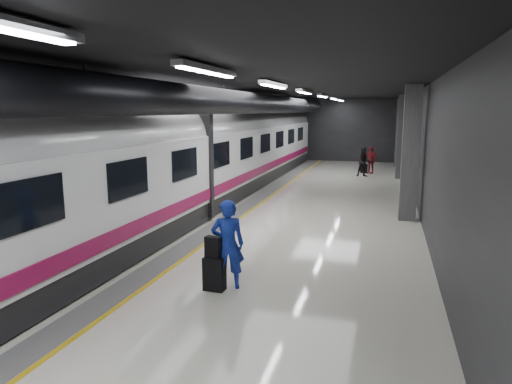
% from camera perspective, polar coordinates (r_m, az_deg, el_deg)
% --- Properties ---
extents(ground, '(40.00, 40.00, 0.00)m').
position_cam_1_polar(ground, '(14.96, 0.83, -4.03)').
color(ground, silver).
rests_on(ground, ground).
extents(platform_hall, '(10.02, 40.02, 4.51)m').
position_cam_1_polar(platform_hall, '(15.50, 0.77, 9.67)').
color(platform_hall, black).
rests_on(platform_hall, ground).
extents(train, '(3.05, 38.00, 4.05)m').
position_cam_1_polar(train, '(15.75, -10.65, 4.16)').
color(train, black).
rests_on(train, ground).
extents(traveler_main, '(0.80, 0.66, 1.88)m').
position_cam_1_polar(traveler_main, '(9.48, -3.56, -6.55)').
color(traveler_main, blue).
rests_on(traveler_main, ground).
extents(suitcase_main, '(0.44, 0.29, 0.70)m').
position_cam_1_polar(suitcase_main, '(9.57, -5.22, -10.13)').
color(suitcase_main, black).
rests_on(suitcase_main, ground).
extents(shoulder_bag, '(0.35, 0.23, 0.43)m').
position_cam_1_polar(shoulder_bag, '(9.40, -5.37, -6.86)').
color(shoulder_bag, black).
rests_on(shoulder_bag, suitcase_main).
extents(traveler_far_a, '(0.96, 0.85, 1.67)m').
position_cam_1_polar(traveler_far_a, '(26.32, 13.34, 3.69)').
color(traveler_far_a, black).
rests_on(traveler_far_a, ground).
extents(traveler_far_b, '(1.01, 0.79, 1.60)m').
position_cam_1_polar(traveler_far_b, '(27.80, 14.14, 3.91)').
color(traveler_far_b, maroon).
rests_on(traveler_far_b, ground).
extents(suitcase_far, '(0.41, 0.32, 0.54)m').
position_cam_1_polar(suitcase_far, '(27.92, 13.35, 2.88)').
color(suitcase_far, black).
rests_on(suitcase_far, ground).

